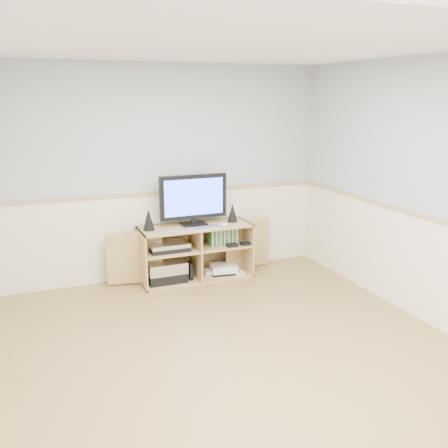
% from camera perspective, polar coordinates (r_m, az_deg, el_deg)
% --- Properties ---
extents(room, '(4.04, 4.54, 2.54)m').
position_cam_1_polar(room, '(3.92, 0.13, 0.91)').
color(room, '#AA884B').
rests_on(room, ground).
extents(media_cabinet, '(2.07, 0.50, 0.65)m').
position_cam_1_polar(media_cabinet, '(6.00, -3.46, -3.02)').
color(media_cabinet, tan).
rests_on(media_cabinet, floor).
extents(monitor, '(0.81, 0.18, 0.60)m').
position_cam_1_polar(monitor, '(5.83, -3.52, 2.96)').
color(monitor, black).
rests_on(monitor, media_cabinet).
extents(speaker_left, '(0.13, 0.13, 0.25)m').
position_cam_1_polar(speaker_left, '(5.70, -8.62, 0.50)').
color(speaker_left, black).
rests_on(speaker_left, media_cabinet).
extents(speaker_right, '(0.12, 0.12, 0.23)m').
position_cam_1_polar(speaker_right, '(6.02, 0.98, 1.32)').
color(speaker_right, black).
rests_on(speaker_right, media_cabinet).
extents(keyboard, '(0.31, 0.15, 0.01)m').
position_cam_1_polar(keyboard, '(5.77, -1.87, -0.38)').
color(keyboard, silver).
rests_on(keyboard, media_cabinet).
extents(mouse, '(0.11, 0.08, 0.04)m').
position_cam_1_polar(mouse, '(5.84, 0.09, -0.07)').
color(mouse, white).
rests_on(mouse, media_cabinet).
extents(av_components, '(0.52, 0.33, 0.47)m').
position_cam_1_polar(av_components, '(5.89, -6.53, -4.61)').
color(av_components, black).
rests_on(av_components, media_cabinet).
extents(game_consoles, '(0.46, 0.30, 0.11)m').
position_cam_1_polar(game_consoles, '(6.13, -0.19, -5.18)').
color(game_consoles, white).
rests_on(game_consoles, media_cabinet).
extents(game_cases, '(0.36, 0.14, 0.19)m').
position_cam_1_polar(game_cases, '(6.01, -0.07, -1.46)').
color(game_cases, '#3F8C3F').
rests_on(game_cases, media_cabinet).
extents(wall_outlet, '(0.12, 0.03, 0.12)m').
position_cam_1_polar(wall_outlet, '(6.35, 1.75, 0.48)').
color(wall_outlet, white).
rests_on(wall_outlet, wall_back).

